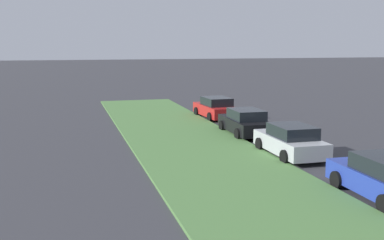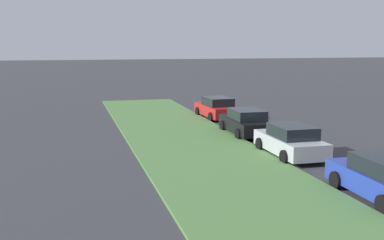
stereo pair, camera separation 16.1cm
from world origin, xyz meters
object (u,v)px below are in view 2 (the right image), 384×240
parked_car_black (246,123)px  parked_car_red (217,108)px  parked_car_blue (384,179)px  parked_car_silver (291,141)px

parked_car_black → parked_car_red: same height
parked_car_blue → parked_car_black: (11.63, 0.36, 0.00)m
parked_car_blue → parked_car_black: size_ratio=1.00×
parked_car_silver → parked_car_red: (11.45, -0.12, 0.00)m
parked_car_red → parked_car_silver: bearing=176.0°
parked_car_black → parked_car_red: 6.13m
parked_car_silver → parked_car_red: 11.45m
parked_car_blue → parked_car_silver: size_ratio=1.01×
parked_car_blue → parked_car_silver: bearing=3.1°
parked_car_silver → parked_car_red: same height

